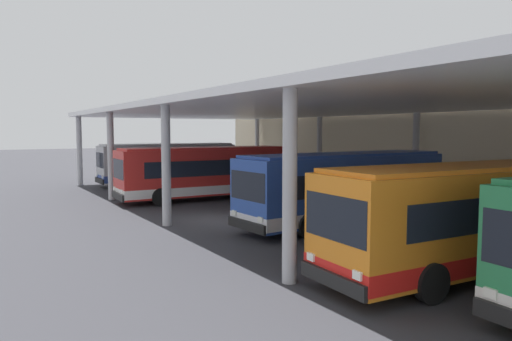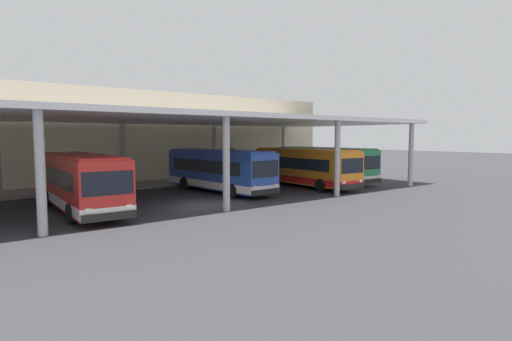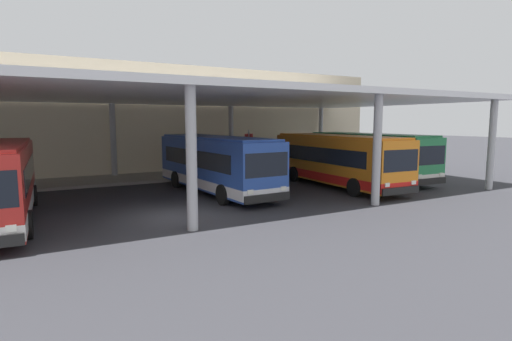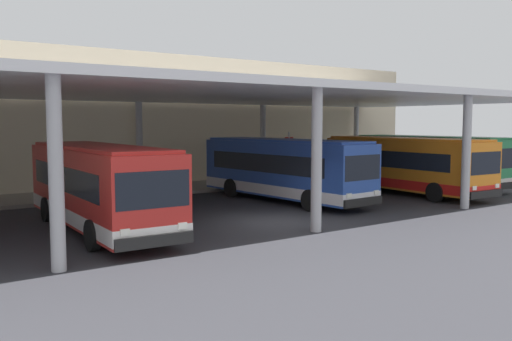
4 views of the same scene
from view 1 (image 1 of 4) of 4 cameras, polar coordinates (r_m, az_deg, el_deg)
The scene contains 8 objects.
ground_plane at distance 22.32m, azimuth -4.59°, elevation -5.93°, with size 200.00×200.00×0.00m, color #333338.
platform_kerb at distance 29.45m, azimuth 16.30°, elevation -3.33°, with size 42.00×4.50×0.18m, color gray.
station_building_facade at distance 31.66m, azimuth 20.45°, elevation 4.55°, with size 48.00×1.60×8.38m, color #C1B293.
canopy_shelter at distance 24.93m, azimuth 6.78°, elevation 7.38°, with size 40.00×17.00×5.55m.
bus_nearest_bay at distance 37.58m, azimuth -10.48°, elevation 0.89°, with size 2.82×10.56×3.17m.
bus_second_bay at distance 28.87m, azimuth -6.11°, elevation -0.20°, with size 2.95×10.60×3.17m.
bus_middle_bay at distance 21.34m, azimuth 10.69°, elevation -1.99°, with size 3.13×10.65×3.17m.
bus_far_bay at distance 15.33m, azimuth 24.95°, elevation -4.97°, with size 3.08×10.64×3.17m.
Camera 1 is at (19.59, -9.87, 4.12)m, focal length 33.31 mm.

